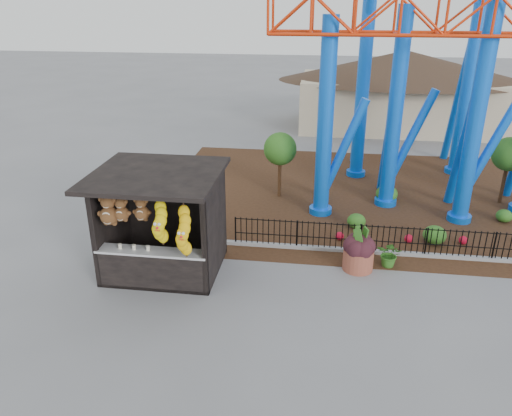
# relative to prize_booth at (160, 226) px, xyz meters

# --- Properties ---
(ground) EXTENTS (120.00, 120.00, 0.00)m
(ground) POSITION_rel_prize_booth_xyz_m (3.00, -0.91, -1.53)
(ground) COLOR slate
(ground) RESTS_ON ground
(mulch_bed) EXTENTS (18.00, 12.00, 0.02)m
(mulch_bed) POSITION_rel_prize_booth_xyz_m (7.00, 7.09, -1.52)
(mulch_bed) COLOR #331E11
(mulch_bed) RESTS_ON ground
(curb) EXTENTS (18.00, 0.18, 0.12)m
(curb) POSITION_rel_prize_booth_xyz_m (7.00, 2.09, -1.47)
(curb) COLOR gray
(curb) RESTS_ON ground
(prize_booth) EXTENTS (3.50, 3.40, 3.12)m
(prize_booth) POSITION_rel_prize_booth_xyz_m (0.00, 0.00, 0.00)
(prize_booth) COLOR black
(prize_booth) RESTS_ON ground
(picket_fence) EXTENTS (12.20, 0.06, 1.00)m
(picket_fence) POSITION_rel_prize_booth_xyz_m (7.90, 2.09, -1.03)
(picket_fence) COLOR black
(picket_fence) RESTS_ON ground
(roller_coaster) EXTENTS (11.00, 6.37, 10.82)m
(roller_coaster) POSITION_rel_prize_booth_xyz_m (8.12, 7.32, 4.91)
(roller_coaster) COLOR blue
(roller_coaster) RESTS_ON ground
(terracotta_planter) EXTENTS (0.94, 0.94, 0.64)m
(terracotta_planter) POSITION_rel_prize_booth_xyz_m (5.68, 1.04, -1.21)
(terracotta_planter) COLOR brown
(terracotta_planter) RESTS_ON ground
(planter_foliage) EXTENTS (0.70, 0.70, 0.64)m
(planter_foliage) POSITION_rel_prize_booth_xyz_m (5.68, 1.04, -0.57)
(planter_foliage) COLOR black
(planter_foliage) RESTS_ON terracotta_planter
(potted_plant) EXTENTS (0.91, 0.86, 0.81)m
(potted_plant) POSITION_rel_prize_booth_xyz_m (6.64, 1.35, -1.12)
(potted_plant) COLOR #265C1B
(potted_plant) RESTS_ON ground
(landscaping) EXTENTS (8.01, 4.26, 0.67)m
(landscaping) POSITION_rel_prize_booth_xyz_m (8.42, 4.81, -1.23)
(landscaping) COLOR #295A1A
(landscaping) RESTS_ON mulch_bed
(pavilion) EXTENTS (15.00, 15.00, 4.80)m
(pavilion) POSITION_rel_prize_booth_xyz_m (9.00, 19.09, 1.53)
(pavilion) COLOR #BFAD8C
(pavilion) RESTS_ON ground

